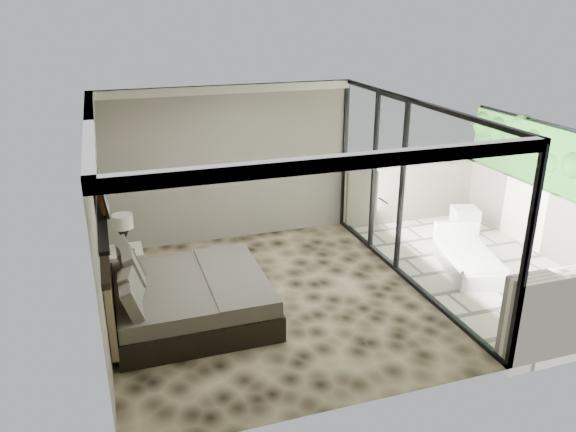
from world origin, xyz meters
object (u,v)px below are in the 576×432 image
object	(u,v)px
ottoman	(465,220)
lounger	(468,259)
bed	(184,297)
table_lamp	(123,227)
nightstand	(126,264)

from	to	relation	value
ottoman	lounger	xyz separation A→B (m)	(-0.94, -1.44, -0.05)
bed	lounger	distance (m)	4.62
bed	ottoman	xyz separation A→B (m)	(5.56, 1.53, -0.12)
lounger	bed	bearing A→B (deg)	-163.88
table_lamp	lounger	distance (m)	5.51
table_lamp	ottoman	size ratio (longest dim) A/B	1.24
bed	ottoman	size ratio (longest dim) A/B	4.63
bed	ottoman	bearing A→B (deg)	15.43
nightstand	table_lamp	world-z (taller)	table_lamp
bed	ottoman	world-z (taller)	bed
nightstand	lounger	xyz separation A→B (m)	(5.31, -1.36, -0.09)
nightstand	ottoman	xyz separation A→B (m)	(6.25, 0.08, -0.05)
nightstand	ottoman	bearing A→B (deg)	4.79
nightstand	lounger	distance (m)	5.48
nightstand	lounger	world-z (taller)	lounger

